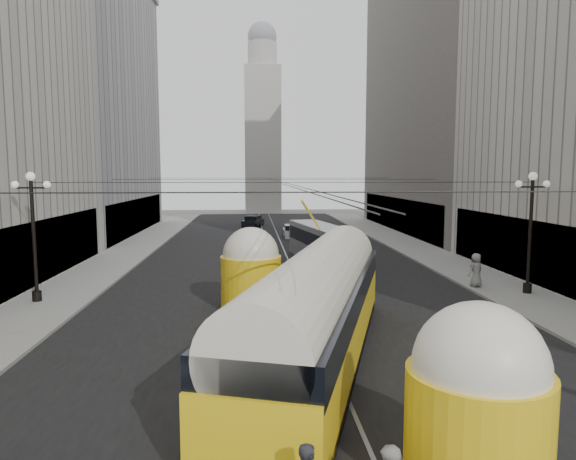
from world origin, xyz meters
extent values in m
cube|color=black|center=(0.00, 32.50, 0.00)|extent=(20.00, 85.00, 0.02)
cube|color=gray|center=(-12.00, 36.00, 0.07)|extent=(4.00, 72.00, 0.15)
cube|color=gray|center=(12.00, 36.00, 0.07)|extent=(4.00, 72.00, 0.15)
cube|color=gray|center=(-0.75, 32.50, 0.00)|extent=(0.12, 85.00, 0.04)
cube|color=gray|center=(0.75, 32.50, 0.00)|extent=(0.12, 85.00, 0.04)
cube|color=black|center=(-14.05, 24.00, 2.00)|extent=(0.10, 18.00, 3.60)
cube|color=#999999|center=(-20.00, 48.00, 14.00)|extent=(12.00, 28.00, 28.00)
cube|color=black|center=(-14.05, 48.00, 2.00)|extent=(0.10, 25.20, 3.60)
cube|color=black|center=(14.05, 22.00, 2.00)|extent=(0.10, 18.00, 3.60)
cube|color=#514C47|center=(20.00, 48.00, 16.00)|extent=(12.00, 32.00, 32.00)
cube|color=black|center=(14.05, 48.00, 2.00)|extent=(0.10, 28.80, 3.60)
cube|color=#B2AFA8|center=(0.00, 80.00, 12.00)|extent=(6.00, 6.00, 24.00)
cylinder|color=#B2AFA8|center=(0.00, 80.00, 26.00)|extent=(4.80, 4.80, 4.00)
sphere|color=gray|center=(0.00, 80.00, 28.96)|extent=(4.80, 4.80, 4.80)
cylinder|color=black|center=(-12.60, 18.00, 3.15)|extent=(0.18, 0.18, 6.00)
cylinder|color=black|center=(-12.60, 18.00, 0.40)|extent=(0.44, 0.44, 0.50)
cylinder|color=black|center=(-12.60, 18.00, 5.75)|extent=(1.60, 0.08, 0.08)
sphere|color=white|center=(-12.60, 18.00, 6.30)|extent=(0.44, 0.44, 0.44)
sphere|color=white|center=(-13.35, 18.00, 5.90)|extent=(0.36, 0.36, 0.36)
sphere|color=white|center=(-11.85, 18.00, 5.90)|extent=(0.36, 0.36, 0.36)
cylinder|color=black|center=(12.60, 18.00, 3.15)|extent=(0.18, 0.18, 6.00)
cylinder|color=black|center=(12.60, 18.00, 0.40)|extent=(0.44, 0.44, 0.50)
cylinder|color=black|center=(12.60, 18.00, 5.75)|extent=(1.60, 0.08, 0.08)
sphere|color=white|center=(12.60, 18.00, 6.30)|extent=(0.44, 0.44, 0.44)
sphere|color=white|center=(11.85, 18.00, 5.90)|extent=(0.36, 0.36, 0.36)
sphere|color=white|center=(13.35, 18.00, 5.90)|extent=(0.36, 0.36, 0.36)
cylinder|color=black|center=(0.00, 4.00, 6.00)|extent=(25.00, 0.03, 0.03)
cylinder|color=black|center=(0.00, 18.00, 6.00)|extent=(25.00, 0.03, 0.03)
cylinder|color=black|center=(0.00, 32.00, 6.00)|extent=(25.00, 0.03, 0.03)
cylinder|color=black|center=(0.00, 46.00, 6.00)|extent=(25.00, 0.03, 0.03)
cylinder|color=black|center=(0.00, 36.00, 5.80)|extent=(0.03, 72.00, 0.03)
cylinder|color=black|center=(0.40, 36.00, 5.80)|extent=(0.03, 72.00, 0.03)
cube|color=yellow|center=(0.26, 9.09, 1.16)|extent=(7.34, 15.63, 1.88)
cube|color=black|center=(0.26, 9.09, 0.28)|extent=(7.20, 15.19, 0.33)
cube|color=black|center=(0.26, 9.09, 2.38)|extent=(7.29, 15.41, 0.94)
cylinder|color=silver|center=(0.26, 9.09, 2.71)|extent=(6.95, 15.31, 2.54)
cylinder|color=yellow|center=(2.53, 1.80, 1.27)|extent=(2.87, 2.87, 2.54)
sphere|color=silver|center=(2.53, 1.80, 2.60)|extent=(2.65, 2.65, 2.65)
cylinder|color=yellow|center=(-2.01, 16.38, 1.27)|extent=(2.87, 2.87, 2.54)
sphere|color=silver|center=(-2.01, 16.38, 2.60)|extent=(2.65, 2.65, 2.65)
cube|color=#999B9E|center=(3.16, 28.77, 1.37)|extent=(4.09, 10.83, 2.65)
cube|color=black|center=(3.16, 28.77, 1.81)|extent=(4.04, 10.46, 0.97)
cube|color=black|center=(3.16, 23.52, 1.68)|extent=(2.02, 0.47, 1.24)
cylinder|color=black|center=(2.05, 25.22, 0.44)|extent=(0.30, 0.88, 0.88)
cylinder|color=black|center=(4.26, 25.22, 0.44)|extent=(0.30, 0.88, 0.88)
cylinder|color=black|center=(2.05, 32.32, 0.44)|extent=(0.30, 0.88, 0.88)
cylinder|color=black|center=(4.26, 32.32, 0.44)|extent=(0.30, 0.88, 0.88)
cube|color=silver|center=(2.12, 43.85, 0.43)|extent=(1.72, 4.09, 0.72)
cube|color=black|center=(2.12, 43.85, 0.95)|extent=(1.50, 2.26, 0.68)
cylinder|color=black|center=(1.37, 42.46, 0.29)|extent=(0.22, 0.58, 0.58)
cylinder|color=black|center=(2.88, 42.46, 0.29)|extent=(0.22, 0.58, 0.58)
cylinder|color=black|center=(1.37, 45.23, 0.29)|extent=(0.22, 0.58, 0.58)
cylinder|color=black|center=(2.88, 45.23, 0.29)|extent=(0.22, 0.58, 0.58)
cube|color=black|center=(-1.78, 55.27, 0.44)|extent=(2.87, 4.47, 0.74)
cube|color=black|center=(-1.78, 55.27, 0.96)|extent=(2.12, 2.63, 0.70)
cylinder|color=black|center=(-2.55, 53.86, 0.29)|extent=(0.22, 0.59, 0.59)
cylinder|color=black|center=(-1.02, 53.86, 0.29)|extent=(0.22, 0.59, 0.59)
cylinder|color=black|center=(-2.55, 56.68, 0.29)|extent=(0.22, 0.59, 0.59)
cylinder|color=black|center=(-1.02, 56.68, 0.29)|extent=(0.22, 0.59, 0.59)
imported|color=gray|center=(10.50, 19.63, 1.09)|extent=(1.07, 0.88, 1.88)
camera|label=1|loc=(-1.95, -7.70, 6.42)|focal=32.00mm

